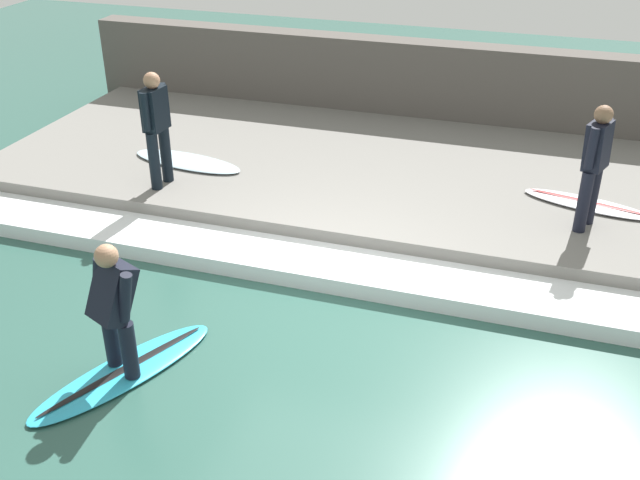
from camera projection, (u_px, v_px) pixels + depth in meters
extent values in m
plane|color=#2D564C|center=(309.00, 312.00, 8.18)|extent=(28.00, 28.00, 0.00)
cube|color=slate|center=(384.00, 177.00, 10.96)|extent=(4.40, 11.44, 0.36)
cube|color=#544F49|center=(420.00, 88.00, 12.71)|extent=(0.50, 12.01, 1.59)
cube|color=white|center=(331.00, 268.00, 8.82)|extent=(0.82, 10.87, 0.20)
ellipsoid|color=#2DADD1|center=(125.00, 372.00, 7.23)|extent=(2.08, 1.32, 0.06)
ellipsoid|color=black|center=(124.00, 369.00, 7.22)|extent=(1.75, 0.86, 0.01)
cylinder|color=black|center=(129.00, 350.00, 6.99)|extent=(0.15, 0.15, 0.60)
cylinder|color=black|center=(112.00, 338.00, 7.16)|extent=(0.15, 0.15, 0.60)
cube|color=black|center=(112.00, 292.00, 6.80)|extent=(0.53, 0.51, 0.61)
sphere|color=#A87A5B|center=(106.00, 256.00, 6.61)|extent=(0.22, 0.22, 0.22)
cylinder|color=black|center=(125.00, 298.00, 6.66)|extent=(0.11, 0.19, 0.51)
cylinder|color=black|center=(98.00, 281.00, 6.90)|extent=(0.11, 0.19, 0.51)
cylinder|color=black|center=(166.00, 154.00, 10.22)|extent=(0.15, 0.15, 0.80)
cylinder|color=black|center=(154.00, 161.00, 9.99)|extent=(0.15, 0.15, 0.80)
cube|color=black|center=(155.00, 109.00, 9.78)|extent=(0.38, 0.25, 0.57)
sphere|color=#A87A5B|center=(152.00, 80.00, 9.60)|extent=(0.22, 0.22, 0.22)
cylinder|color=black|center=(163.00, 102.00, 9.94)|extent=(0.11, 0.11, 0.50)
cylinder|color=black|center=(145.00, 111.00, 9.59)|extent=(0.11, 0.11, 0.50)
ellipsoid|color=silver|center=(187.00, 161.00, 10.94)|extent=(0.82, 1.85, 0.06)
cylinder|color=black|center=(592.00, 194.00, 9.11)|extent=(0.15, 0.15, 0.78)
cylinder|color=black|center=(584.00, 202.00, 8.91)|extent=(0.15, 0.15, 0.78)
cube|color=black|center=(598.00, 146.00, 8.69)|extent=(0.42, 0.35, 0.57)
sphere|color=#846047|center=(604.00, 114.00, 8.51)|extent=(0.22, 0.22, 0.22)
cylinder|color=black|center=(605.00, 138.00, 8.82)|extent=(0.11, 0.11, 0.50)
cylinder|color=black|center=(592.00, 148.00, 8.53)|extent=(0.11, 0.11, 0.50)
ellipsoid|color=silver|center=(587.00, 204.00, 9.68)|extent=(0.82, 1.71, 0.06)
ellipsoid|color=#B21E1E|center=(588.00, 202.00, 9.67)|extent=(0.43, 1.49, 0.01)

